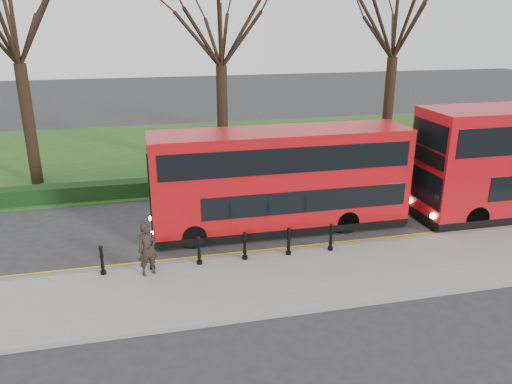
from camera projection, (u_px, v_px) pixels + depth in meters
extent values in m
plane|color=#28282B|center=(216.00, 249.00, 19.00)|extent=(120.00, 120.00, 0.00)
cube|color=gray|center=(230.00, 286.00, 16.22)|extent=(60.00, 4.00, 0.15)
cube|color=slate|center=(220.00, 259.00, 18.06)|extent=(60.00, 0.25, 0.16)
cube|color=#244918|center=(181.00, 151.00, 32.78)|extent=(60.00, 18.00, 0.06)
cube|color=black|center=(195.00, 184.00, 25.12)|extent=(60.00, 0.90, 0.80)
cube|color=yellow|center=(219.00, 257.00, 18.36)|extent=(60.00, 0.10, 0.01)
cube|color=yellow|center=(218.00, 255.00, 18.54)|extent=(60.00, 0.10, 0.01)
cylinder|color=black|center=(29.00, 126.00, 25.45)|extent=(0.60, 0.60, 6.22)
cylinder|color=black|center=(223.00, 120.00, 27.64)|extent=(0.60, 0.60, 5.92)
cylinder|color=black|center=(388.00, 111.00, 29.74)|extent=(0.60, 0.60, 6.18)
cylinder|color=black|center=(102.00, 261.00, 16.68)|extent=(0.15, 0.15, 1.00)
cylinder|color=black|center=(152.00, 256.00, 17.03)|extent=(0.15, 0.15, 1.00)
cylinder|color=black|center=(199.00, 251.00, 17.38)|extent=(0.15, 0.15, 1.00)
cylinder|color=black|center=(245.00, 246.00, 17.73)|extent=(0.15, 0.15, 1.00)
cylinder|color=black|center=(289.00, 242.00, 18.08)|extent=(0.15, 0.15, 1.00)
cylinder|color=black|center=(331.00, 238.00, 18.43)|extent=(0.15, 0.15, 1.00)
cube|color=#B20D13|center=(281.00, 177.00, 20.14)|extent=(10.40, 2.36, 3.83)
cube|color=black|center=(280.00, 222.00, 20.79)|extent=(10.42, 2.38, 0.28)
cube|color=black|center=(307.00, 201.00, 19.44)|extent=(8.32, 0.04, 0.90)
cube|color=black|center=(290.00, 161.00, 18.71)|extent=(9.83, 0.04, 0.99)
cube|color=black|center=(149.00, 179.00, 18.92)|extent=(0.06, 2.08, 0.52)
cylinder|color=black|center=(194.00, 236.00, 18.98)|extent=(0.95, 0.28, 0.95)
cylinder|color=black|center=(189.00, 216.00, 20.90)|extent=(0.95, 0.28, 0.95)
cylinder|color=black|center=(347.00, 222.00, 20.32)|extent=(0.95, 0.28, 0.95)
cylinder|color=black|center=(329.00, 204.00, 22.23)|extent=(0.95, 0.28, 0.95)
cube|color=black|center=(427.00, 157.00, 20.40)|extent=(0.06, 2.41, 0.60)
cylinder|color=black|center=(475.00, 218.00, 20.47)|extent=(1.10, 0.33, 1.10)
cylinder|color=black|center=(442.00, 199.00, 22.69)|extent=(1.10, 0.33, 1.10)
imported|color=black|center=(148.00, 249.00, 16.54)|extent=(0.78, 0.65, 1.85)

